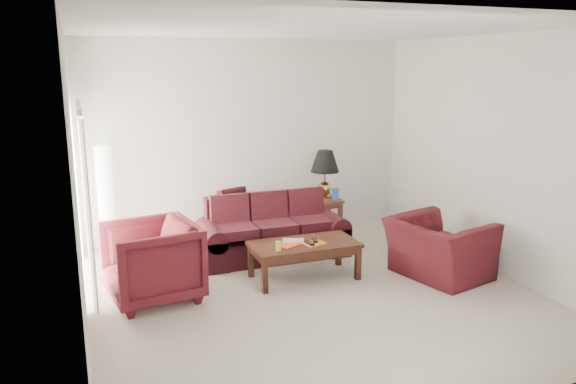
% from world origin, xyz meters
% --- Properties ---
extents(floor, '(5.00, 5.00, 0.00)m').
position_xyz_m(floor, '(0.00, 0.00, 0.00)').
color(floor, beige).
rests_on(floor, ground).
extents(blinds, '(0.10, 2.00, 2.16)m').
position_xyz_m(blinds, '(-2.42, 1.30, 1.08)').
color(blinds, silver).
rests_on(blinds, ground).
extents(sofa, '(2.07, 0.95, 0.84)m').
position_xyz_m(sofa, '(-0.01, 1.43, 0.42)').
color(sofa, black).
rests_on(sofa, ground).
extents(throw_pillow, '(0.48, 0.36, 0.45)m').
position_xyz_m(throw_pillow, '(-0.43, 1.93, 0.69)').
color(throw_pillow, black).
rests_on(throw_pillow, sofa).
extents(end_table, '(0.54, 0.54, 0.58)m').
position_xyz_m(end_table, '(1.06, 2.15, 0.29)').
color(end_table, '#452A17').
rests_on(end_table, ground).
extents(table_lamp, '(0.47, 0.47, 0.75)m').
position_xyz_m(table_lamp, '(1.12, 2.19, 0.96)').
color(table_lamp, '#B58938').
rests_on(table_lamp, end_table).
extents(clock, '(0.14, 0.06, 0.14)m').
position_xyz_m(clock, '(0.92, 2.05, 0.65)').
color(clock, silver).
rests_on(clock, end_table).
extents(blue_canister, '(0.12, 0.12, 0.17)m').
position_xyz_m(blue_canister, '(1.21, 2.00, 0.67)').
color(blue_canister, '#194EA8').
rests_on(blue_canister, end_table).
extents(picture_frame, '(0.16, 0.17, 0.05)m').
position_xyz_m(picture_frame, '(0.90, 2.39, 0.66)').
color(picture_frame, white).
rests_on(picture_frame, end_table).
extents(floor_lamp, '(0.34, 0.34, 1.59)m').
position_xyz_m(floor_lamp, '(-2.15, 2.15, 0.79)').
color(floor_lamp, white).
rests_on(floor_lamp, ground).
extents(armchair_left, '(1.13, 1.10, 0.90)m').
position_xyz_m(armchair_left, '(-1.77, 0.53, 0.45)').
color(armchair_left, '#471017').
rests_on(armchair_left, ground).
extents(armchair_right, '(1.23, 1.34, 0.74)m').
position_xyz_m(armchair_right, '(1.71, -0.02, 0.37)').
color(armchair_right, '#3B0D13').
rests_on(armchair_right, ground).
extents(coffee_table, '(1.34, 0.67, 0.47)m').
position_xyz_m(coffee_table, '(0.09, 0.52, 0.23)').
color(coffee_table, black).
rests_on(coffee_table, ground).
extents(magazine_red, '(0.33, 0.29, 0.02)m').
position_xyz_m(magazine_red, '(-0.13, 0.48, 0.47)').
color(magazine_red, '#B93A12').
rests_on(magazine_red, coffee_table).
extents(magazine_white, '(0.32, 0.28, 0.02)m').
position_xyz_m(magazine_white, '(-0.02, 0.61, 0.47)').
color(magazine_white, beige).
rests_on(magazine_white, coffee_table).
extents(magazine_orange, '(0.30, 0.25, 0.01)m').
position_xyz_m(magazine_orange, '(0.19, 0.43, 0.47)').
color(magazine_orange, orange).
rests_on(magazine_orange, coffee_table).
extents(remote_a, '(0.08, 0.19, 0.02)m').
position_xyz_m(remote_a, '(0.11, 0.41, 0.50)').
color(remote_a, black).
rests_on(remote_a, coffee_table).
extents(remote_b, '(0.10, 0.20, 0.02)m').
position_xyz_m(remote_b, '(0.22, 0.50, 0.50)').
color(remote_b, black).
rests_on(remote_b, coffee_table).
extents(yellow_glass, '(0.09, 0.09, 0.11)m').
position_xyz_m(yellow_glass, '(-0.31, 0.35, 0.52)').
color(yellow_glass, gold).
rests_on(yellow_glass, coffee_table).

